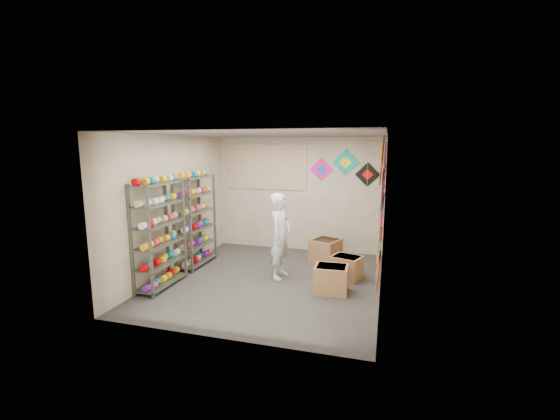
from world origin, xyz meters
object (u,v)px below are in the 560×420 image
(shopkeeper, at_px, (280,236))
(carton_a, at_px, (331,279))
(shelf_rack_front, at_px, (160,235))
(carton_b, at_px, (346,267))
(shelf_rack_back, at_px, (196,221))
(carton_c, at_px, (325,251))

(shopkeeper, bearing_deg, carton_a, -106.39)
(shelf_rack_front, bearing_deg, shopkeeper, 29.10)
(shelf_rack_front, xyz_separation_m, carton_b, (3.15, 1.33, -0.73))
(shelf_rack_back, height_order, carton_a, shelf_rack_back)
(carton_c, bearing_deg, carton_a, -57.79)
(carton_b, bearing_deg, shelf_rack_back, -160.78)
(shelf_rack_back, xyz_separation_m, shopkeeper, (1.91, -0.24, -0.13))
(shelf_rack_front, bearing_deg, shelf_rack_back, 90.00)
(shelf_rack_back, relative_size, carton_b, 3.53)
(shelf_rack_back, bearing_deg, carton_b, 0.63)
(shelf_rack_front, height_order, carton_c, shelf_rack_front)
(carton_a, xyz_separation_m, carton_c, (-0.36, 1.62, 0.02))
(carton_b, bearing_deg, carton_c, 140.80)
(carton_b, bearing_deg, shopkeeper, -149.06)
(carton_a, bearing_deg, shelf_rack_back, 164.52)
(shelf_rack_front, bearing_deg, carton_c, 40.19)
(carton_a, distance_m, carton_b, 0.78)
(shelf_rack_front, distance_m, carton_a, 3.10)
(shelf_rack_back, xyz_separation_m, carton_a, (2.96, -0.72, -0.71))
(shelf_rack_back, bearing_deg, carton_a, -13.64)
(shelf_rack_front, height_order, shelf_rack_back, same)
(shopkeeper, distance_m, carton_a, 1.29)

